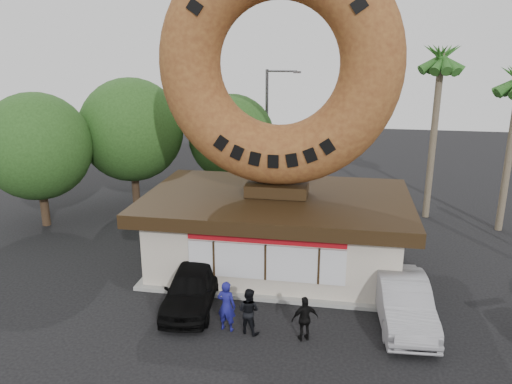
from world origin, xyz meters
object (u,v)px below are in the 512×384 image
Objects in this scene: donut_shop at (276,229)px; car_silver at (403,301)px; street_lamp at (269,128)px; person_center at (249,311)px; person_right at (305,319)px; giant_donut at (279,64)px; car_black at (191,288)px; person_left at (226,306)px.

car_silver is at bearing -36.86° from donut_shop.
street_lamp is 1.65× the size of car_silver.
person_center is (-0.20, -5.40, -0.95)m from donut_shop.
donut_shop is 7.14× the size of person_right.
giant_donut reaches higher than person_center.
person_right is (1.91, -0.12, -0.03)m from person_center.
person_right is 0.36× the size of car_black.
giant_donut is at bearing -79.49° from street_lamp.
car_silver reaches higher than car_black.
person_right is at bearing -24.86° from car_black.
person_left is (-0.98, -5.39, -7.77)m from giant_donut.
street_lamp reaches higher than person_center.
person_right reaches higher than car_black.
donut_shop is 6.89× the size of person_center.
person_right is (2.68, -0.15, -0.13)m from person_left.
car_silver is (5.22, 1.63, -0.02)m from person_center.
person_left reaches higher than car_black.
street_lamp is 15.93m from person_center.
car_silver is at bearing -175.80° from person_right.
street_lamp is (-1.86, 10.02, 2.72)m from donut_shop.
donut_shop is 6.16× the size of person_left.
street_lamp reaches higher than car_black.
car_silver is (3.31, 1.76, 0.01)m from person_right.
person_right is (1.71, -5.54, -7.89)m from giant_donut.
person_center is 1.92m from person_right.
car_black is (-4.35, 1.52, -0.04)m from person_right.
street_lamp is 1.82× the size of car_black.
car_black is at bearing -29.10° from person_left.
donut_shop is at bearing -90.00° from giant_donut.
giant_donut reaches higher than person_right.
street_lamp is at bearing -100.81° from person_right.
street_lamp reaches higher than donut_shop.
car_silver is at bearing -144.53° from person_center.
car_silver reaches higher than person_right.
street_lamp is 15.82m from person_left.
giant_donut is 10.08m from car_silver.
person_center reaches higher than car_black.
giant_donut is 6.00× the size of person_center.
donut_shop reaches higher than car_silver.
car_silver is (7.66, 0.24, 0.05)m from car_black.
person_center reaches higher than person_right.
person_right is at bearing -77.08° from street_lamp.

